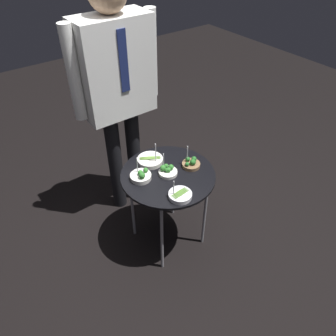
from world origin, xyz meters
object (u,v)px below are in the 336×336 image
serving_cart (168,180)px  bowl_broccoli_center (141,176)px  bowl_asparagus_front_left (150,160)px  waiter_figure (116,80)px  bowl_asparagus_near_rim (180,195)px  bowl_broccoli_back_left (167,171)px  bowl_broccoli_mid_right (191,163)px

serving_cart → bowl_broccoli_center: bowl_broccoli_center is taller
bowl_asparagus_front_left → waiter_figure: 0.58m
bowl_asparagus_front_left → waiter_figure: waiter_figure is taller
bowl_asparagus_near_rim → bowl_broccoli_center: bearing=109.3°
waiter_figure → bowl_broccoli_back_left: bearing=-87.5°
bowl_broccoli_back_left → bowl_asparagus_front_left: bowl_asparagus_front_left is taller
bowl_asparagus_near_rim → waiter_figure: bearing=86.7°
bowl_asparagus_front_left → bowl_asparagus_near_rim: (-0.04, -0.39, -0.00)m
bowl_broccoli_back_left → bowl_asparagus_near_rim: bowl_broccoli_back_left is taller
bowl_broccoli_back_left → bowl_asparagus_near_rim: bearing=-106.9°
serving_cart → bowl_asparagus_front_left: (-0.02, 0.17, 0.07)m
serving_cart → bowl_broccoli_mid_right: bowl_broccoli_mid_right is taller
bowl_asparagus_front_left → waiter_figure: size_ratio=0.10×
bowl_asparagus_front_left → bowl_broccoli_center: bearing=-143.1°
bowl_broccoli_back_left → bowl_asparagus_front_left: 0.17m
bowl_asparagus_front_left → bowl_asparagus_near_rim: bowl_asparagus_front_left is taller
bowl_broccoli_back_left → waiter_figure: 0.69m
bowl_broccoli_mid_right → bowl_broccoli_center: (-0.34, 0.09, 0.00)m
serving_cart → bowl_broccoli_back_left: 0.07m
bowl_broccoli_back_left → bowl_asparagus_near_rim: size_ratio=1.02×
bowl_asparagus_front_left → bowl_asparagus_near_rim: 0.39m
bowl_asparagus_front_left → bowl_broccoli_center: bowl_asparagus_front_left is taller
bowl_broccoli_center → bowl_asparagus_near_rim: size_ratio=1.00×
bowl_broccoli_center → bowl_asparagus_near_rim: (0.10, -0.28, -0.01)m
bowl_broccoli_mid_right → bowl_asparagus_front_left: bearing=134.8°
bowl_asparagus_near_rim → waiter_figure: (0.04, 0.76, 0.44)m
bowl_broccoli_back_left → bowl_asparagus_near_rim: (-0.07, -0.22, -0.01)m
bowl_broccoli_mid_right → waiter_figure: waiter_figure is taller
serving_cart → bowl_broccoli_center: 0.19m
serving_cart → waiter_figure: 0.74m
serving_cart → bowl_asparagus_front_left: bearing=97.9°
bowl_asparagus_front_left → bowl_broccoli_mid_right: bearing=-45.2°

